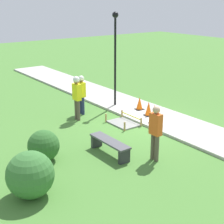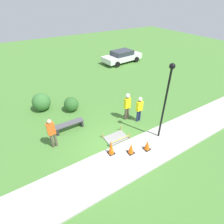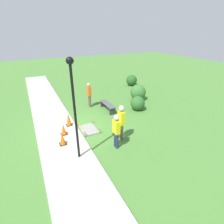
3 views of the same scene
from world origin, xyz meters
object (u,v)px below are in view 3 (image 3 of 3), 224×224
at_px(traffic_cone_far_patch, 63,129).
at_px(worker_supervisor, 121,119).
at_px(worker_assistant, 116,129).
at_px(lamppost_near, 73,98).
at_px(bystander_in_orange_shirt, 89,93).
at_px(traffic_cone_near_patch, 69,119).
at_px(traffic_cone_sidewalk_edge, 62,139).
at_px(park_bench, 108,106).

bearing_deg(traffic_cone_far_patch, worker_supervisor, 58.45).
bearing_deg(worker_supervisor, traffic_cone_far_patch, -121.55).
distance_m(worker_assistant, lamppost_near, 2.61).
bearing_deg(bystander_in_orange_shirt, worker_supervisor, -0.11).
height_order(traffic_cone_near_patch, traffic_cone_sidewalk_edge, traffic_cone_near_patch).
height_order(traffic_cone_near_patch, worker_supervisor, worker_supervisor).
xyz_separation_m(traffic_cone_near_patch, worker_assistant, (3.03, 1.56, 0.54)).
distance_m(traffic_cone_sidewalk_edge, park_bench, 4.75).
height_order(traffic_cone_far_patch, lamppost_near, lamppost_near).
height_order(traffic_cone_far_patch, worker_assistant, worker_assistant).
bearing_deg(traffic_cone_near_patch, traffic_cone_far_patch, -29.57).
relative_size(traffic_cone_sidewalk_edge, worker_assistant, 0.33).
bearing_deg(park_bench, traffic_cone_sidewalk_edge, -52.74).
xyz_separation_m(bystander_in_orange_shirt, lamppost_near, (5.33, -2.42, 1.84)).
distance_m(park_bench, worker_supervisor, 3.80).
bearing_deg(bystander_in_orange_shirt, lamppost_near, -24.45).
distance_m(park_bench, worker_assistant, 4.45).
xyz_separation_m(park_bench, worker_assistant, (4.14, -1.48, 0.69)).
relative_size(traffic_cone_near_patch, park_bench, 0.46).
height_order(bystander_in_orange_shirt, lamppost_near, lamppost_near).
height_order(traffic_cone_sidewalk_edge, worker_assistant, worker_assistant).
bearing_deg(lamppost_near, worker_supervisor, 102.64).
bearing_deg(worker_supervisor, park_bench, 165.66).
bearing_deg(worker_assistant, worker_supervisor, 134.07).
distance_m(traffic_cone_far_patch, worker_assistant, 3.04).
bearing_deg(bystander_in_orange_shirt, traffic_cone_near_patch, -42.70).
relative_size(traffic_cone_near_patch, worker_assistant, 0.46).
relative_size(traffic_cone_near_patch, bystander_in_orange_shirt, 0.45).
relative_size(park_bench, lamppost_near, 0.41).
bearing_deg(worker_assistant, traffic_cone_sidewalk_edge, -118.81).
xyz_separation_m(traffic_cone_near_patch, bystander_in_orange_shirt, (-2.30, 2.13, 0.54)).
xyz_separation_m(traffic_cone_near_patch, park_bench, (-1.12, 3.04, -0.15)).
distance_m(traffic_cone_far_patch, lamppost_near, 3.27).
height_order(traffic_cone_sidewalk_edge, worker_supervisor, worker_supervisor).
relative_size(traffic_cone_far_patch, park_bench, 0.36).
bearing_deg(worker_supervisor, worker_assistant, -45.93).
bearing_deg(traffic_cone_sidewalk_edge, worker_supervisor, 75.75).
bearing_deg(traffic_cone_sidewalk_edge, lamppost_near, 19.30).
bearing_deg(bystander_in_orange_shirt, worker_assistant, -6.07).
xyz_separation_m(traffic_cone_sidewalk_edge, worker_supervisor, (0.73, 2.86, 0.76)).
xyz_separation_m(traffic_cone_far_patch, traffic_cone_sidewalk_edge, (0.88, -0.24, -0.02)).
distance_m(traffic_cone_near_patch, traffic_cone_far_patch, 1.02).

